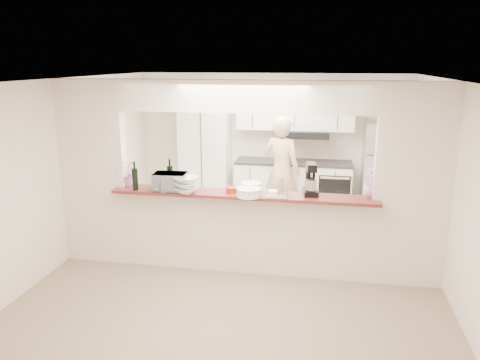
% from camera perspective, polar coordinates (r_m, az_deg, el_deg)
% --- Properties ---
extents(floor, '(6.00, 6.00, 0.00)m').
position_cam_1_polar(floor, '(6.37, 0.39, -10.94)').
color(floor, gray).
rests_on(floor, ground).
extents(tile_overlay, '(5.00, 2.90, 0.01)m').
position_cam_1_polar(tile_overlay, '(7.78, 2.39, -6.08)').
color(tile_overlay, silver).
rests_on(tile_overlay, floor).
extents(partition, '(5.00, 0.15, 2.50)m').
position_cam_1_polar(partition, '(5.89, 0.41, 2.20)').
color(partition, silver).
rests_on(partition, floor).
extents(bar_counter, '(3.40, 0.38, 1.09)m').
position_cam_1_polar(bar_counter, '(6.14, 0.39, -6.10)').
color(bar_counter, silver).
rests_on(bar_counter, floor).
extents(kitchen_cabinets, '(3.15, 0.62, 2.25)m').
position_cam_1_polar(kitchen_cabinets, '(8.66, 2.33, 2.71)').
color(kitchen_cabinets, silver).
rests_on(kitchen_cabinets, floor).
extents(refrigerator, '(0.75, 0.70, 1.70)m').
position_cam_1_polar(refrigerator, '(8.60, 17.18, 1.14)').
color(refrigerator, '#A8A9AD').
rests_on(refrigerator, floor).
extents(flower_left, '(0.38, 0.35, 0.34)m').
position_cam_1_polar(flower_left, '(6.45, -13.64, 0.86)').
color(flower_left, '#EA7CD0').
rests_on(flower_left, bar_counter).
extents(wine_bottle_a, '(0.08, 0.08, 0.38)m').
position_cam_1_polar(wine_bottle_a, '(6.20, -12.68, 0.14)').
color(wine_bottle_a, black).
rests_on(wine_bottle_a, bar_counter).
extents(wine_bottle_b, '(0.08, 0.08, 0.38)m').
position_cam_1_polar(wine_bottle_b, '(6.26, -8.53, 0.48)').
color(wine_bottle_b, black).
rests_on(wine_bottle_b, bar_counter).
extents(toaster_oven, '(0.44, 0.31, 0.23)m').
position_cam_1_polar(toaster_oven, '(6.09, -8.52, -0.23)').
color(toaster_oven, '#ABABB0').
rests_on(toaster_oven, bar_counter).
extents(serving_bowls, '(0.32, 0.32, 0.21)m').
position_cam_1_polar(serving_bowls, '(5.96, -6.52, -0.62)').
color(serving_bowls, white).
rests_on(serving_bowls, bar_counter).
extents(plate_stack_a, '(0.26, 0.26, 0.12)m').
position_cam_1_polar(plate_stack_a, '(5.98, 1.40, -0.89)').
color(plate_stack_a, white).
rests_on(plate_stack_a, bar_counter).
extents(plate_stack_b, '(0.31, 0.31, 0.11)m').
position_cam_1_polar(plate_stack_b, '(5.78, 1.06, -1.51)').
color(plate_stack_b, white).
rests_on(plate_stack_b, bar_counter).
extents(red_bowl, '(0.14, 0.14, 0.06)m').
position_cam_1_polar(red_bowl, '(5.98, -1.06, -1.18)').
color(red_bowl, maroon).
rests_on(red_bowl, bar_counter).
extents(tan_bowl, '(0.15, 0.15, 0.07)m').
position_cam_1_polar(tan_bowl, '(6.02, 0.95, -1.06)').
color(tan_bowl, beige).
rests_on(tan_bowl, bar_counter).
extents(utensil_caddy, '(0.26, 0.15, 0.25)m').
position_cam_1_polar(utensil_caddy, '(5.76, 4.56, -1.11)').
color(utensil_caddy, silver).
rests_on(utensil_caddy, bar_counter).
extents(stand_mixer, '(0.21, 0.30, 0.41)m').
position_cam_1_polar(stand_mixer, '(5.90, 8.62, -0.06)').
color(stand_mixer, black).
rests_on(stand_mixer, bar_counter).
extents(flower_right, '(0.21, 0.21, 0.37)m').
position_cam_1_polar(flower_right, '(5.93, 15.89, -0.33)').
color(flower_right, '#B56ECD').
rests_on(flower_right, bar_counter).
extents(person, '(0.79, 0.68, 1.83)m').
position_cam_1_polar(person, '(7.91, 5.10, 1.11)').
color(person, tan).
rests_on(person, floor).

